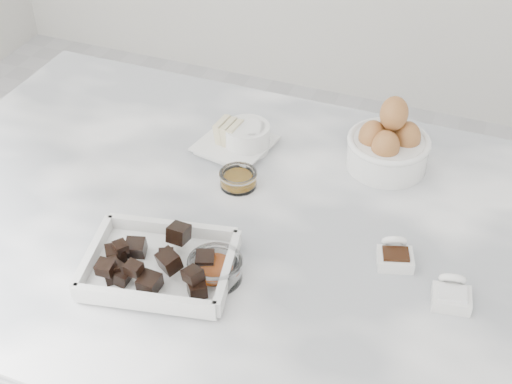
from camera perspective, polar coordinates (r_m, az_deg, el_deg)
marble_slab at (r=1.19m, az=-1.43°, el=-2.89°), size 1.20×0.80×0.04m
chocolate_dish at (r=1.07m, az=-7.74°, el=-5.53°), size 0.25×0.21×0.06m
butter_plate at (r=1.32m, az=-1.76°, el=4.10°), size 0.15×0.15×0.05m
sugar_ramekin at (r=1.31m, az=-0.73°, el=4.46°), size 0.08×0.08×0.05m
egg_bowl at (r=1.28m, az=10.56°, el=3.75°), size 0.15×0.15×0.14m
honey_bowl at (r=1.23m, az=-1.43°, el=1.08°), size 0.07×0.07×0.03m
zest_bowl at (r=1.06m, az=-3.27°, el=-6.09°), size 0.08×0.08×0.04m
vanilla_spoon at (r=1.11m, az=11.05°, el=-4.93°), size 0.07×0.08×0.04m
salt_spoon at (r=1.07m, az=15.38°, el=-7.83°), size 0.06×0.07×0.04m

